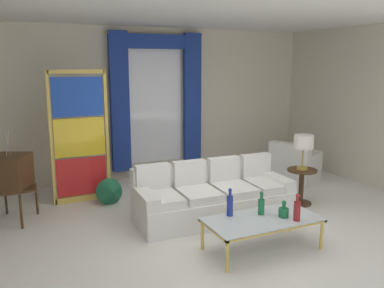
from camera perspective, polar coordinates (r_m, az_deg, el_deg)
The scene contains 17 objects.
ground_plane at distance 5.87m, azimuth 3.39°, elevation -11.73°, with size 16.00×16.00×0.00m, color white.
wall_rear at distance 8.26m, azimuth -6.63°, elevation 5.70°, with size 8.00×0.12×3.00m, color beige.
wall_right at distance 8.25m, azimuth 24.47°, elevation 4.77°, with size 0.12×7.00×3.00m, color beige.
ceiling_slab at distance 6.16m, azimuth 0.03°, elevation 18.07°, with size 8.00×7.60×0.04m, color white.
curtained_window at distance 8.15m, azimuth -4.96°, elevation 7.36°, with size 2.00×0.17×2.70m.
couch_white_long at distance 6.18m, azimuth 2.74°, elevation -7.49°, with size 2.37×1.00×0.86m.
coffee_table at distance 5.17m, azimuth 9.93°, elevation -10.63°, with size 1.44×0.71×0.41m.
bottle_blue_decanter at distance 5.14m, azimuth 5.38°, elevation -8.51°, with size 0.08×0.08×0.36m.
bottle_crystal_tall at distance 5.12m, azimuth 14.62°, elevation -8.98°, with size 0.08×0.08×0.34m.
bottle_amber_squat at distance 5.24m, azimuth 9.76°, elevation -8.55°, with size 0.08×0.08×0.30m.
bottle_ruby_flask at distance 5.23m, azimuth 12.82°, elevation -9.26°, with size 0.13×0.13×0.21m.
vintage_tv at distance 6.42m, azimuth -24.33°, elevation -3.83°, with size 0.71×0.75×1.35m.
armchair_white at distance 8.26m, azimuth 14.23°, elevation -3.12°, with size 1.10×1.09×0.80m.
stained_glass_divider at distance 6.90m, azimuth -15.56°, elevation 0.56°, with size 0.95×0.05×2.20m.
peacock_figurine at distance 6.78m, azimuth -11.41°, elevation -6.74°, with size 0.44×0.60×0.50m.
round_side_table at distance 6.91m, azimuth 15.20°, elevation -5.40°, with size 0.48×0.48×0.59m.
table_lamp_brass at distance 6.75m, azimuth 15.49°, elevation 0.08°, with size 0.32×0.32×0.57m.
Camera 1 is at (-2.58, -4.75, 2.29)m, focal length 37.74 mm.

